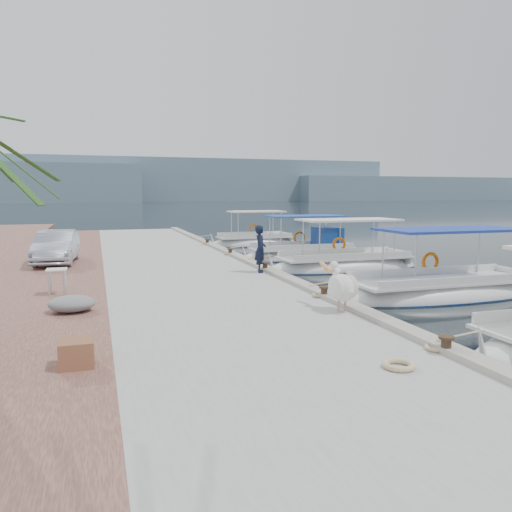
{
  "coord_description": "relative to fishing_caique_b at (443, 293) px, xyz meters",
  "views": [
    {
      "loc": [
        -6.19,
        -15.65,
        3.34
      ],
      "look_at": [
        -1.0,
        0.56,
        1.2
      ],
      "focal_mm": 35.0,
      "sensor_mm": 36.0,
      "label": 1
    }
  ],
  "objects": [
    {
      "name": "fishing_caique_c",
      "position": [
        -0.27,
        6.31,
        0.0
      ],
      "size": [
        7.17,
        2.35,
        2.83
      ],
      "color": "silver",
      "rests_on": "ground"
    },
    {
      "name": "cobblestone_strip",
      "position": [
        -12.44,
        7.37,
        0.13
      ],
      "size": [
        4.0,
        40.0,
        0.5
      ],
      "primitive_type": "cube",
      "color": "brown",
      "rests_on": "ground"
    },
    {
      "name": "parked_car",
      "position": [
        -12.23,
        8.48,
        1.05
      ],
      "size": [
        1.71,
        4.17,
        1.35
      ],
      "primitive_type": "imported",
      "rotation": [
        0.0,
        0.0,
        -0.07
      ],
      "color": "#AAB3C3",
      "rests_on": "cobblestone_strip"
    },
    {
      "name": "concrete_quay",
      "position": [
        -7.44,
        7.37,
        0.13
      ],
      "size": [
        6.0,
        40.0,
        0.5
      ],
      "primitive_type": "cube",
      "color": "gray",
      "rests_on": "ground"
    },
    {
      "name": "pelican",
      "position": [
        -5.05,
        -2.61,
        0.98
      ],
      "size": [
        0.57,
        1.51,
        1.18
      ],
      "color": "tan",
      "rests_on": "concrete_quay"
    },
    {
      "name": "rope_coil",
      "position": [
        -6.01,
        -6.5,
        0.43
      ],
      "size": [
        0.54,
        0.54,
        0.1
      ],
      "primitive_type": "torus",
      "color": "#C6B284",
      "rests_on": "concrete_quay"
    },
    {
      "name": "mooring_bollards",
      "position": [
        -4.79,
        3.87,
        0.57
      ],
      "size": [
        0.28,
        20.28,
        0.33
      ],
      "color": "black",
      "rests_on": "concrete_quay"
    },
    {
      "name": "ground",
      "position": [
        -4.44,
        2.37,
        -0.12
      ],
      "size": [
        400.0,
        400.0,
        0.0
      ],
      "primitive_type": "plane",
      "color": "black",
      "rests_on": "ground"
    },
    {
      "name": "fishing_caique_e",
      "position": [
        -0.97,
        17.3,
        0.0
      ],
      "size": [
        5.78,
        2.19,
        2.83
      ],
      "color": "silver",
      "rests_on": "ground"
    },
    {
      "name": "distant_hills",
      "position": [
        25.17,
        203.87,
        7.49
      ],
      "size": [
        330.0,
        60.0,
        18.0
      ],
      "color": "slate",
      "rests_on": "ground"
    },
    {
      "name": "folding_table",
      "position": [
        -11.76,
        1.65,
        0.9
      ],
      "size": [
        0.55,
        0.55,
        0.73
      ],
      "color": "silver",
      "rests_on": "cobblestone_strip"
    },
    {
      "name": "wooden_crate",
      "position": [
        -11.03,
        -4.79,
        0.6
      ],
      "size": [
        0.55,
        0.55,
        0.44
      ],
      "primitive_type": "cube",
      "color": "brown",
      "rests_on": "cobblestone_strip"
    },
    {
      "name": "fishing_caique_d",
      "position": [
        -0.53,
        10.25,
        0.07
      ],
      "size": [
        6.43,
        2.22,
        2.83
      ],
      "color": "silver",
      "rests_on": "ground"
    },
    {
      "name": "fisherman",
      "position": [
        -5.04,
        3.68,
        1.23
      ],
      "size": [
        0.54,
        0.7,
        1.7
      ],
      "primitive_type": "imported",
      "rotation": [
        0.0,
        0.0,
        1.34
      ],
      "color": "black",
      "rests_on": "concrete_quay"
    },
    {
      "name": "fishing_caique_b",
      "position": [
        0.0,
        0.0,
        0.0
      ],
      "size": [
        7.72,
        2.39,
        2.83
      ],
      "color": "silver",
      "rests_on": "ground"
    },
    {
      "name": "quay_curb",
      "position": [
        -4.66,
        7.37,
        0.44
      ],
      "size": [
        0.44,
        40.0,
        0.12
      ],
      "primitive_type": "cube",
      "color": "gray",
      "rests_on": "concrete_quay"
    },
    {
      "name": "tarp_bundle",
      "position": [
        -11.28,
        -0.71,
        0.58
      ],
      "size": [
        1.1,
        0.9,
        0.4
      ],
      "primitive_type": "ellipsoid",
      "color": "slate",
      "rests_on": "cobblestone_strip"
    }
  ]
}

